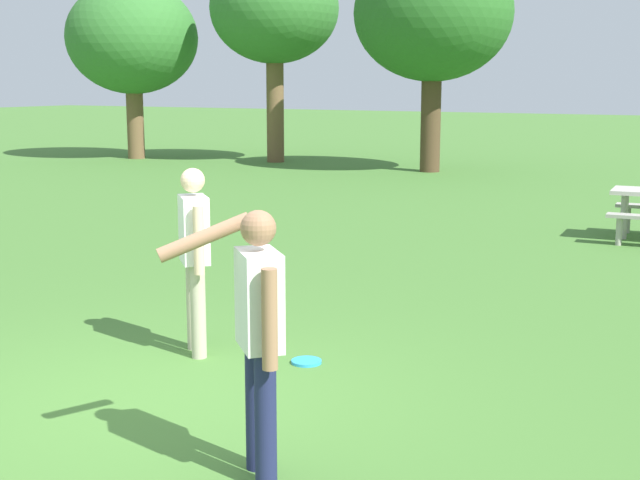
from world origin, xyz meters
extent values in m
plane|color=#447530|center=(0.00, 0.00, 0.00)|extent=(120.00, 120.00, 0.00)
cylinder|color=#B7AD93|center=(-0.46, 1.34, 0.41)|extent=(0.13, 0.13, 0.82)
cylinder|color=#B7AD93|center=(-0.27, 1.15, 0.41)|extent=(0.13, 0.13, 0.82)
cube|color=white|center=(-0.37, 1.24, 1.11)|extent=(0.43, 0.42, 0.58)
sphere|color=beige|center=(-0.37, 1.24, 1.53)|extent=(0.21, 0.21, 0.21)
cylinder|color=beige|center=(-0.55, 1.43, 1.06)|extent=(0.09, 0.09, 0.58)
cylinder|color=beige|center=(-0.18, 1.06, 1.06)|extent=(0.09, 0.09, 0.58)
cylinder|color=#1E234C|center=(1.54, -0.64, 0.41)|extent=(0.13, 0.13, 0.82)
cylinder|color=#1E234C|center=(1.36, -0.45, 0.41)|extent=(0.13, 0.13, 0.82)
cube|color=white|center=(1.45, -0.55, 1.11)|extent=(0.43, 0.42, 0.58)
sphere|color=#9E7051|center=(1.45, -0.55, 1.53)|extent=(0.21, 0.21, 0.21)
cylinder|color=#9E7051|center=(1.64, -0.73, 1.06)|extent=(0.09, 0.09, 0.58)
cylinder|color=#9E7051|center=(1.07, -0.56, 1.45)|extent=(0.47, 0.47, 0.28)
cylinder|color=#2D9EDB|center=(0.62, 1.47, 0.01)|extent=(0.26, 0.26, 0.03)
cylinder|color=#A49F96|center=(1.92, 8.94, 0.35)|extent=(0.11, 0.11, 0.71)
cylinder|color=#A49F96|center=(1.96, 8.36, 0.21)|extent=(0.09, 0.09, 0.41)
cylinder|color=#A49F96|center=(1.88, 9.52, 0.21)|extent=(0.09, 0.09, 0.41)
cylinder|color=brown|center=(-13.87, 16.24, 1.29)|extent=(0.52, 0.52, 2.57)
ellipsoid|color=#33702D|center=(-13.87, 16.24, 3.67)|extent=(3.98, 3.98, 3.38)
cylinder|color=brown|center=(-9.44, 17.30, 1.71)|extent=(0.51, 0.51, 3.42)
ellipsoid|color=#33702D|center=(-9.44, 17.30, 4.45)|extent=(3.74, 3.74, 3.18)
cylinder|color=#4C3823|center=(-4.38, 16.87, 1.48)|extent=(0.52, 0.52, 2.97)
ellipsoid|color=#286023|center=(-4.38, 16.87, 4.09)|extent=(4.10, 4.10, 3.49)
camera|label=1|loc=(4.13, -4.69, 2.37)|focal=48.73mm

